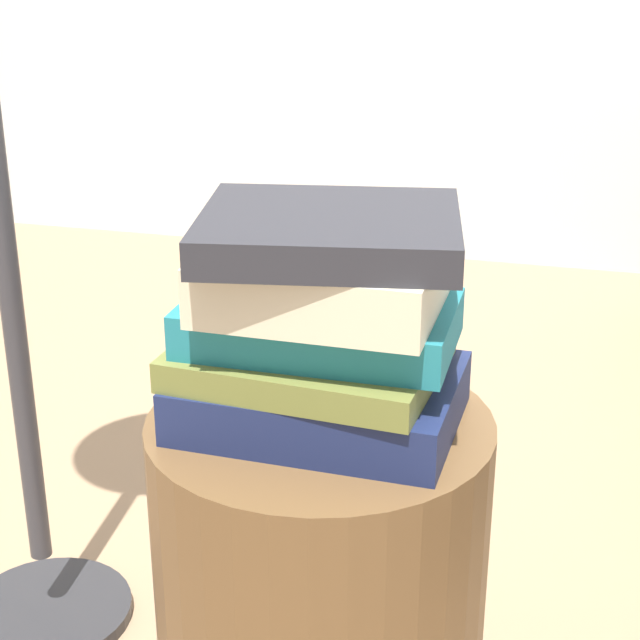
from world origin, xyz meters
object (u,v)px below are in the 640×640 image
(side_table, at_px, (320,613))
(book_navy, at_px, (324,396))
(book_olive, at_px, (309,359))
(book_charcoal, at_px, (330,232))
(book_teal, at_px, (320,323))
(book_cream, at_px, (326,276))

(side_table, distance_m, book_navy, 0.27)
(book_navy, height_order, book_olive, book_olive)
(book_olive, relative_size, book_charcoal, 1.05)
(book_navy, xyz_separation_m, book_olive, (-0.01, -0.01, 0.04))
(book_navy, xyz_separation_m, book_teal, (-0.00, -0.00, 0.08))
(book_olive, height_order, book_charcoal, book_charcoal)
(side_table, bearing_deg, book_cream, -28.01)
(book_navy, height_order, book_charcoal, book_charcoal)
(book_navy, xyz_separation_m, book_cream, (0.00, -0.01, 0.13))
(side_table, height_order, book_teal, book_teal)
(book_navy, height_order, book_cream, book_cream)
(book_olive, distance_m, book_cream, 0.09)
(side_table, relative_size, book_olive, 1.88)
(book_olive, relative_size, book_teal, 0.97)
(book_navy, relative_size, book_charcoal, 1.14)
(side_table, xyz_separation_m, book_cream, (0.01, -0.00, 0.40))
(side_table, bearing_deg, book_charcoal, -36.64)
(book_olive, bearing_deg, side_table, 24.33)
(side_table, relative_size, book_teal, 1.82)
(book_teal, bearing_deg, book_olive, -154.11)
(side_table, height_order, book_navy, book_navy)
(side_table, xyz_separation_m, book_charcoal, (0.01, -0.01, 0.44))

